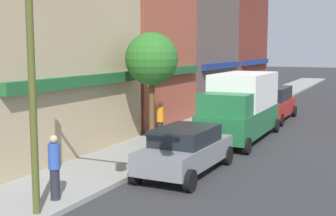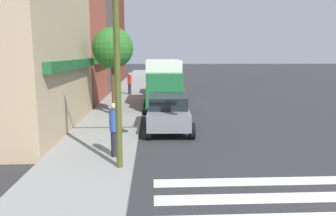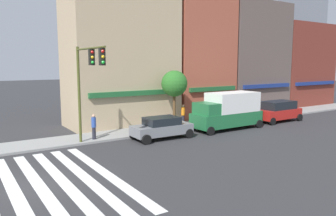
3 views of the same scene
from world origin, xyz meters
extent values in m
cube|color=#1E592D|center=(9.63, 8.85, 3.00)|extent=(8.04, 0.30, 0.40)
cube|color=#9E4C38|center=(17.98, 11.50, 6.45)|extent=(6.58, 5.00, 12.89)
cube|color=#1E592D|center=(17.98, 8.85, 3.00)|extent=(5.59, 0.30, 0.40)
cube|color=brown|center=(25.74, 11.50, 6.06)|extent=(8.44, 5.00, 12.11)
cube|color=navy|center=(25.74, 8.85, 3.00)|extent=(7.18, 0.30, 0.40)
cube|color=maroon|center=(34.70, 11.50, 5.18)|extent=(9.09, 5.00, 10.36)
cube|color=navy|center=(34.70, 8.85, 3.00)|extent=(7.73, 0.30, 0.40)
cylinder|color=#474C1E|center=(4.08, 6.40, 3.25)|extent=(0.18, 0.18, 6.51)
cube|color=slate|center=(9.51, 4.70, 0.69)|extent=(4.45, 1.92, 0.70)
cube|color=black|center=(9.51, 4.70, 1.31)|extent=(2.47, 1.72, 0.55)
cylinder|color=black|center=(7.72, 5.60, 0.34)|extent=(0.68, 0.22, 0.68)
cylinder|color=black|center=(7.72, 3.80, 0.34)|extent=(0.68, 0.22, 0.68)
cylinder|color=black|center=(11.30, 5.60, 0.34)|extent=(0.68, 0.22, 0.68)
cylinder|color=black|center=(11.30, 3.80, 0.34)|extent=(0.68, 0.22, 0.68)
cube|color=#1E6638|center=(15.87, 4.70, 0.89)|extent=(6.20, 2.20, 1.10)
cube|color=silver|center=(16.49, 4.70, 2.24)|extent=(4.34, 2.20, 1.60)
cube|color=#1E6638|center=(13.89, 4.70, 1.89)|extent=(1.74, 2.09, 0.90)
cylinder|color=black|center=(13.18, 5.80, 0.34)|extent=(0.68, 0.22, 0.68)
cylinder|color=black|center=(13.18, 3.60, 0.34)|extent=(0.68, 0.22, 0.68)
cylinder|color=black|center=(18.56, 5.80, 0.34)|extent=(0.68, 0.22, 0.68)
cylinder|color=black|center=(18.56, 3.60, 0.34)|extent=(0.68, 0.22, 0.68)
cube|color=#B21E19|center=(22.43, 4.70, 0.77)|extent=(4.73, 1.97, 0.85)
cube|color=black|center=(22.43, 4.70, 1.56)|extent=(3.32, 1.80, 0.75)
cylinder|color=black|center=(20.49, 5.65, 0.34)|extent=(0.68, 0.22, 0.68)
cylinder|color=black|center=(20.49, 3.75, 0.34)|extent=(0.68, 0.22, 0.68)
cylinder|color=black|center=(24.37, 5.65, 0.34)|extent=(0.68, 0.22, 0.68)
cylinder|color=black|center=(24.37, 3.75, 0.34)|extent=(0.68, 0.22, 0.68)
cylinder|color=#23232D|center=(13.50, 7.60, 0.57)|extent=(0.26, 0.26, 0.85)
cylinder|color=orange|center=(13.50, 7.60, 1.35)|extent=(0.32, 0.32, 0.70)
sphere|color=tan|center=(13.50, 7.60, 1.81)|extent=(0.22, 0.22, 0.22)
cylinder|color=#23232D|center=(21.49, 7.27, 0.57)|extent=(0.26, 0.26, 0.85)
cylinder|color=red|center=(21.49, 7.27, 1.35)|extent=(0.32, 0.32, 0.70)
sphere|color=tan|center=(21.49, 7.27, 1.81)|extent=(0.22, 0.22, 0.22)
cylinder|color=#23232D|center=(5.12, 6.65, 0.57)|extent=(0.26, 0.26, 0.85)
cylinder|color=#2D4C9E|center=(5.12, 6.65, 1.35)|extent=(0.32, 0.32, 0.70)
sphere|color=tan|center=(5.12, 6.65, 1.81)|extent=(0.22, 0.22, 0.22)
cylinder|color=brown|center=(12.52, 7.50, 1.57)|extent=(0.24, 0.24, 2.85)
sphere|color=#286623|center=(12.52, 7.50, 3.76)|extent=(2.18, 2.18, 2.18)
camera|label=1|loc=(-4.62, -1.26, 4.22)|focal=50.00mm
camera|label=2|loc=(-5.28, 5.42, 3.50)|focal=35.00mm
camera|label=3|loc=(-2.89, -14.93, 5.41)|focal=35.00mm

